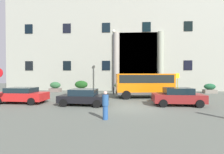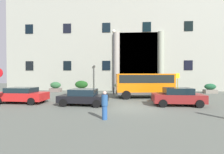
# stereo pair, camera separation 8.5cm
# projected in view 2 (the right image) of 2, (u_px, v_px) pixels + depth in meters

# --- Properties ---
(ground_plane) EXTENTS (80.00, 64.00, 0.12)m
(ground_plane) POSITION_uv_depth(u_px,v_px,m) (129.00, 108.00, 12.92)
(ground_plane) COLOR #555B52
(office_building_facade) EXTENTS (38.79, 9.70, 17.80)m
(office_building_facade) POSITION_uv_depth(u_px,v_px,m) (126.00, 39.00, 30.20)
(office_building_facade) COLOR #9A9D8E
(office_building_facade) RESTS_ON ground_plane
(orange_minibus) EXTENTS (6.31, 3.26, 2.63)m
(orange_minibus) POSITION_uv_depth(u_px,v_px,m) (144.00, 83.00, 18.26)
(orange_minibus) COLOR orange
(orange_minibus) RESTS_ON ground_plane
(bus_stop_sign) EXTENTS (0.44, 0.08, 2.69)m
(bus_stop_sign) POSITION_uv_depth(u_px,v_px,m) (178.00, 82.00, 20.02)
(bus_stop_sign) COLOR #9D9F19
(bus_stop_sign) RESTS_ON ground_plane
(hedge_planter_far_west) EXTENTS (1.61, 0.96, 1.44)m
(hedge_planter_far_west) POSITION_uv_depth(u_px,v_px,m) (56.00, 87.00, 24.35)
(hedge_planter_far_west) COLOR #6C5F57
(hedge_planter_far_west) RESTS_ON ground_plane
(hedge_planter_entrance_left) EXTENTS (1.90, 0.89, 1.65)m
(hedge_planter_entrance_left) POSITION_uv_depth(u_px,v_px,m) (81.00, 87.00, 23.62)
(hedge_planter_entrance_left) COLOR #6D665C
(hedge_planter_entrance_left) RESTS_ON ground_plane
(hedge_planter_east) EXTENTS (1.61, 0.85, 1.60)m
(hedge_planter_east) POSITION_uv_depth(u_px,v_px,m) (150.00, 87.00, 23.56)
(hedge_planter_east) COLOR slate
(hedge_planter_east) RESTS_ON ground_plane
(hedge_planter_far_east) EXTENTS (1.57, 0.95, 1.29)m
(hedge_planter_far_east) POSITION_uv_depth(u_px,v_px,m) (210.00, 89.00, 22.44)
(hedge_planter_far_east) COLOR gray
(hedge_planter_far_east) RESTS_ON ground_plane
(hedge_planter_west) EXTENTS (1.69, 0.75, 1.45)m
(hedge_planter_west) POSITION_uv_depth(u_px,v_px,m) (120.00, 87.00, 23.66)
(hedge_planter_west) COLOR slate
(hedge_planter_west) RESTS_ON ground_plane
(parked_compact_extra) EXTENTS (4.44, 2.18, 1.38)m
(parked_compact_extra) POSITION_uv_depth(u_px,v_px,m) (22.00, 95.00, 14.88)
(parked_compact_extra) COLOR red
(parked_compact_extra) RESTS_ON ground_plane
(parked_sedan_second) EXTENTS (4.04, 1.98, 1.46)m
(parked_sedan_second) POSITION_uv_depth(u_px,v_px,m) (178.00, 97.00, 13.65)
(parked_sedan_second) COLOR maroon
(parked_sedan_second) RESTS_ON ground_plane
(parked_sedan_far) EXTENTS (4.08, 2.27, 1.33)m
(parked_sedan_far) POSITION_uv_depth(u_px,v_px,m) (83.00, 97.00, 13.85)
(parked_sedan_far) COLOR black
(parked_sedan_far) RESTS_ON ground_plane
(motorcycle_near_kerb) EXTENTS (2.09, 0.59, 0.89)m
(motorcycle_near_kerb) POSITION_uv_depth(u_px,v_px,m) (161.00, 96.00, 15.98)
(motorcycle_near_kerb) COLOR black
(motorcycle_near_kerb) RESTS_ON ground_plane
(pedestrian_woman_with_bag) EXTENTS (0.36, 0.36, 1.61)m
(pedestrian_woman_with_bag) POSITION_uv_depth(u_px,v_px,m) (105.00, 105.00, 9.47)
(pedestrian_woman_with_bag) COLOR #264F8E
(pedestrian_woman_with_bag) RESTS_ON ground_plane
(lamppost_plaza_centre) EXTENTS (0.40, 0.40, 8.23)m
(lamppost_plaza_centre) POSITION_uv_depth(u_px,v_px,m) (114.00, 57.00, 21.30)
(lamppost_plaza_centre) COLOR #363739
(lamppost_plaza_centre) RESTS_ON ground_plane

